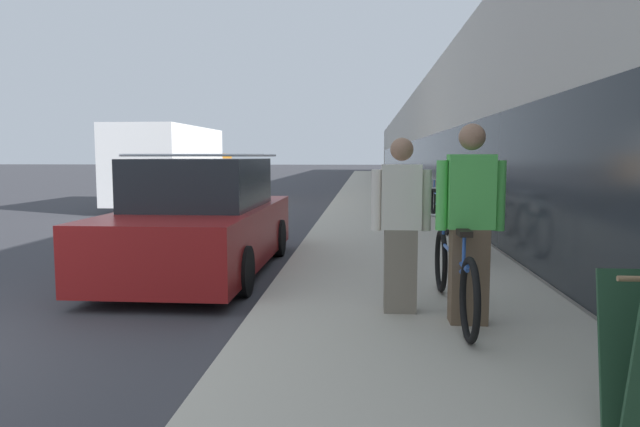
{
  "coord_description": "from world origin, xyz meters",
  "views": [
    {
      "loc": [
        4.29,
        -3.61,
        1.64
      ],
      "look_at": [
        2.87,
        14.34,
        -0.17
      ],
      "focal_mm": 32.0,
      "sensor_mm": 36.0,
      "label": 1
    }
  ],
  "objects_px": {
    "person_rider": "(470,224)",
    "parked_sedan_curbside": "(203,221)",
    "tandem_bicycle": "(453,275)",
    "bike_rack_hoop": "(477,228)",
    "cruiser_bike_middle": "(443,213)",
    "person_bystander": "(401,225)",
    "cruiser_bike_farthest": "(436,202)",
    "cruiser_bike_nearest": "(474,227)",
    "moving_truck": "(175,167)"
  },
  "relations": [
    {
      "from": "person_rider",
      "to": "person_bystander",
      "type": "height_order",
      "value": "person_rider"
    },
    {
      "from": "person_bystander",
      "to": "cruiser_bike_farthest",
      "type": "bearing_deg",
      "value": 80.75
    },
    {
      "from": "person_rider",
      "to": "cruiser_bike_nearest",
      "type": "xyz_separation_m",
      "value": [
        0.78,
        3.92,
        -0.5
      ]
    },
    {
      "from": "person_rider",
      "to": "cruiser_bike_farthest",
      "type": "xyz_separation_m",
      "value": [
        0.79,
        8.82,
        -0.51
      ]
    },
    {
      "from": "cruiser_bike_farthest",
      "to": "bike_rack_hoop",
      "type": "bearing_deg",
      "value": -91.68
    },
    {
      "from": "tandem_bicycle",
      "to": "bike_rack_hoop",
      "type": "xyz_separation_m",
      "value": [
        0.7,
        2.55,
        0.14
      ]
    },
    {
      "from": "cruiser_bike_middle",
      "to": "parked_sedan_curbside",
      "type": "distance_m",
      "value": 5.33
    },
    {
      "from": "cruiser_bike_farthest",
      "to": "tandem_bicycle",
      "type": "bearing_deg",
      "value": -95.88
    },
    {
      "from": "person_rider",
      "to": "tandem_bicycle",
      "type": "bearing_deg",
      "value": 106.1
    },
    {
      "from": "tandem_bicycle",
      "to": "cruiser_bike_farthest",
      "type": "distance_m",
      "value": 8.56
    },
    {
      "from": "parked_sedan_curbside",
      "to": "moving_truck",
      "type": "xyz_separation_m",
      "value": [
        -3.93,
        10.4,
        0.58
      ]
    },
    {
      "from": "moving_truck",
      "to": "person_rider",
      "type": "bearing_deg",
      "value": -61.37
    },
    {
      "from": "person_rider",
      "to": "person_bystander",
      "type": "bearing_deg",
      "value": 150.16
    },
    {
      "from": "cruiser_bike_farthest",
      "to": "moving_truck",
      "type": "relative_size",
      "value": 0.26
    },
    {
      "from": "parked_sedan_curbside",
      "to": "moving_truck",
      "type": "relative_size",
      "value": 0.64
    },
    {
      "from": "person_bystander",
      "to": "cruiser_bike_middle",
      "type": "xyz_separation_m",
      "value": [
        1.23,
        6.04,
        -0.48
      ]
    },
    {
      "from": "bike_rack_hoop",
      "to": "cruiser_bike_middle",
      "type": "bearing_deg",
      "value": 89.66
    },
    {
      "from": "person_bystander",
      "to": "cruiser_bike_nearest",
      "type": "xyz_separation_m",
      "value": [
        1.37,
        3.58,
        -0.45
      ]
    },
    {
      "from": "tandem_bicycle",
      "to": "person_rider",
      "type": "distance_m",
      "value": 0.61
    },
    {
      "from": "tandem_bicycle",
      "to": "person_rider",
      "type": "bearing_deg",
      "value": -73.9
    },
    {
      "from": "person_bystander",
      "to": "cruiser_bike_middle",
      "type": "bearing_deg",
      "value": 78.52
    },
    {
      "from": "cruiser_bike_farthest",
      "to": "person_bystander",
      "type": "bearing_deg",
      "value": -99.25
    },
    {
      "from": "person_bystander",
      "to": "cruiser_bike_farthest",
      "type": "distance_m",
      "value": 8.6
    },
    {
      "from": "tandem_bicycle",
      "to": "moving_truck",
      "type": "relative_size",
      "value": 0.34
    },
    {
      "from": "cruiser_bike_farthest",
      "to": "cruiser_bike_nearest",
      "type": "bearing_deg",
      "value": -90.16
    },
    {
      "from": "cruiser_bike_middle",
      "to": "cruiser_bike_farthest",
      "type": "height_order",
      "value": "cruiser_bike_farthest"
    },
    {
      "from": "person_bystander",
      "to": "parked_sedan_curbside",
      "type": "height_order",
      "value": "person_bystander"
    },
    {
      "from": "tandem_bicycle",
      "to": "bike_rack_hoop",
      "type": "height_order",
      "value": "tandem_bicycle"
    },
    {
      "from": "cruiser_bike_nearest",
      "to": "parked_sedan_curbside",
      "type": "distance_m",
      "value": 4.18
    },
    {
      "from": "bike_rack_hoop",
      "to": "moving_truck",
      "type": "distance_m",
      "value": 12.88
    },
    {
      "from": "person_rider",
      "to": "cruiser_bike_nearest",
      "type": "distance_m",
      "value": 4.02
    },
    {
      "from": "cruiser_bike_middle",
      "to": "moving_truck",
      "type": "bearing_deg",
      "value": 139.17
    },
    {
      "from": "person_rider",
      "to": "parked_sedan_curbside",
      "type": "xyz_separation_m",
      "value": [
        -3.22,
        2.71,
        -0.31
      ]
    },
    {
      "from": "tandem_bicycle",
      "to": "person_rider",
      "type": "xyz_separation_m",
      "value": [
        0.09,
        -0.3,
        0.52
      ]
    },
    {
      "from": "tandem_bicycle",
      "to": "person_bystander",
      "type": "relative_size",
      "value": 1.46
    },
    {
      "from": "person_rider",
      "to": "cruiser_bike_nearest",
      "type": "height_order",
      "value": "person_rider"
    },
    {
      "from": "moving_truck",
      "to": "cruiser_bike_nearest",
      "type": "bearing_deg",
      "value": -49.21
    },
    {
      "from": "cruiser_bike_middle",
      "to": "moving_truck",
      "type": "relative_size",
      "value": 0.25
    },
    {
      "from": "cruiser_bike_middle",
      "to": "moving_truck",
      "type": "height_order",
      "value": "moving_truck"
    },
    {
      "from": "bike_rack_hoop",
      "to": "person_rider",
      "type": "bearing_deg",
      "value": -102.16
    },
    {
      "from": "bike_rack_hoop",
      "to": "moving_truck",
      "type": "bearing_deg",
      "value": 127.14
    },
    {
      "from": "tandem_bicycle",
      "to": "parked_sedan_curbside",
      "type": "bearing_deg",
      "value": 142.52
    },
    {
      "from": "person_rider",
      "to": "cruiser_bike_farthest",
      "type": "bearing_deg",
      "value": 84.88
    },
    {
      "from": "bike_rack_hoop",
      "to": "cruiser_bike_nearest",
      "type": "xyz_separation_m",
      "value": [
        0.16,
        1.07,
        -0.12
      ]
    },
    {
      "from": "tandem_bicycle",
      "to": "parked_sedan_curbside",
      "type": "relative_size",
      "value": 0.53
    },
    {
      "from": "tandem_bicycle",
      "to": "moving_truck",
      "type": "xyz_separation_m",
      "value": [
        -7.07,
        12.8,
        0.79
      ]
    },
    {
      "from": "bike_rack_hoop",
      "to": "parked_sedan_curbside",
      "type": "distance_m",
      "value": 3.84
    },
    {
      "from": "parked_sedan_curbside",
      "to": "bike_rack_hoop",
      "type": "bearing_deg",
      "value": 2.14
    },
    {
      "from": "parked_sedan_curbside",
      "to": "tandem_bicycle",
      "type": "bearing_deg",
      "value": -37.48
    },
    {
      "from": "moving_truck",
      "to": "bike_rack_hoop",
      "type": "bearing_deg",
      "value": -52.86
    }
  ]
}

